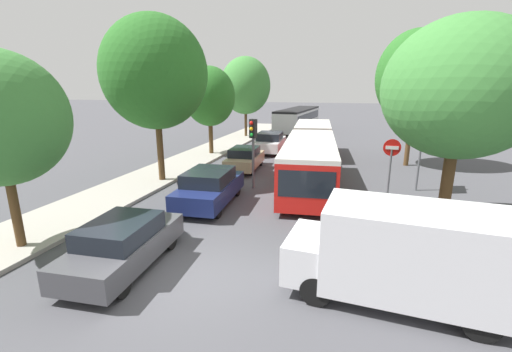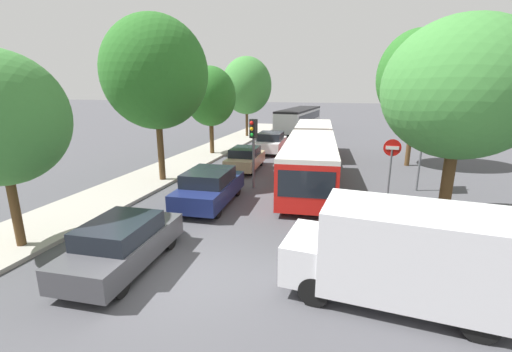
{
  "view_description": "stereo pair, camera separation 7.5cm",
  "coord_description": "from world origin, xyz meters",
  "px_view_note": "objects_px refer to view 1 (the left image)",
  "views": [
    {
      "loc": [
        3.96,
        -7.28,
        4.91
      ],
      "look_at": [
        0.2,
        6.3,
        1.2
      ],
      "focal_mm": 24.0,
      "sensor_mm": 36.0,
      "label": 1
    },
    {
      "loc": [
        4.03,
        -7.26,
        4.91
      ],
      "look_at": [
        0.2,
        6.3,
        1.2
      ],
      "focal_mm": 24.0,
      "sensor_mm": 36.0,
      "label": 2
    }
  ],
  "objects_px": {
    "city_bus_rear": "(298,118)",
    "tree_right_mid": "(416,77)",
    "queued_car_navy": "(210,187)",
    "no_entry_sign": "(391,162)",
    "direction_sign_post": "(422,138)",
    "tree_right_near": "(461,89)",
    "traffic_light": "(253,138)",
    "white_van": "(406,253)",
    "tree_left_far": "(210,97)",
    "tree_left_mid": "(155,73)",
    "tree_left_distant": "(246,86)",
    "articulated_bus": "(311,149)",
    "queued_car_graphite": "(123,244)",
    "queued_car_tan": "(245,158)",
    "queued_car_white": "(270,142)"
  },
  "relations": [
    {
      "from": "queued_car_white",
      "to": "no_entry_sign",
      "type": "relative_size",
      "value": 1.59
    },
    {
      "from": "city_bus_rear",
      "to": "queued_car_graphite",
      "type": "xyz_separation_m",
      "value": [
        0.01,
        -31.46,
        -0.72
      ]
    },
    {
      "from": "queued_car_tan",
      "to": "tree_left_distant",
      "type": "height_order",
      "value": "tree_left_distant"
    },
    {
      "from": "tree_right_mid",
      "to": "tree_right_near",
      "type": "bearing_deg",
      "value": -91.1
    },
    {
      "from": "queued_car_graphite",
      "to": "queued_car_tan",
      "type": "relative_size",
      "value": 1.04
    },
    {
      "from": "city_bus_rear",
      "to": "traffic_light",
      "type": "bearing_deg",
      "value": -171.76
    },
    {
      "from": "queued_car_white",
      "to": "tree_right_mid",
      "type": "xyz_separation_m",
      "value": [
        9.42,
        -2.06,
        4.64
      ]
    },
    {
      "from": "articulated_bus",
      "to": "queued_car_tan",
      "type": "distance_m",
      "value": 3.99
    },
    {
      "from": "white_van",
      "to": "tree_right_mid",
      "type": "xyz_separation_m",
      "value": [
        2.15,
        15.39,
        4.18
      ]
    },
    {
      "from": "queued_car_navy",
      "to": "city_bus_rear",
      "type": "bearing_deg",
      "value": -2.58
    },
    {
      "from": "traffic_light",
      "to": "tree_left_far",
      "type": "height_order",
      "value": "tree_left_far"
    },
    {
      "from": "traffic_light",
      "to": "tree_left_distant",
      "type": "relative_size",
      "value": 0.44
    },
    {
      "from": "tree_left_far",
      "to": "tree_left_mid",
      "type": "bearing_deg",
      "value": -87.3
    },
    {
      "from": "direction_sign_post",
      "to": "no_entry_sign",
      "type": "bearing_deg",
      "value": 69.9
    },
    {
      "from": "tree_left_far",
      "to": "queued_car_navy",
      "type": "bearing_deg",
      "value": -67.63
    },
    {
      "from": "articulated_bus",
      "to": "queued_car_graphite",
      "type": "bearing_deg",
      "value": -21.69
    },
    {
      "from": "articulated_bus",
      "to": "white_van",
      "type": "distance_m",
      "value": 12.6
    },
    {
      "from": "tree_left_mid",
      "to": "tree_left_distant",
      "type": "bearing_deg",
      "value": 91.85
    },
    {
      "from": "queued_car_navy",
      "to": "direction_sign_post",
      "type": "xyz_separation_m",
      "value": [
        8.84,
        4.58,
        1.8
      ]
    },
    {
      "from": "queued_car_white",
      "to": "traffic_light",
      "type": "relative_size",
      "value": 1.32
    },
    {
      "from": "tree_left_mid",
      "to": "no_entry_sign",
      "type": "bearing_deg",
      "value": -3.36
    },
    {
      "from": "tree_left_mid",
      "to": "tree_left_far",
      "type": "distance_m",
      "value": 7.67
    },
    {
      "from": "no_entry_sign",
      "to": "tree_left_far",
      "type": "bearing_deg",
      "value": -125.52
    },
    {
      "from": "white_van",
      "to": "direction_sign_post",
      "type": "bearing_deg",
      "value": -95.99
    },
    {
      "from": "queued_car_tan",
      "to": "white_van",
      "type": "height_order",
      "value": "white_van"
    },
    {
      "from": "city_bus_rear",
      "to": "white_van",
      "type": "height_order",
      "value": "city_bus_rear"
    },
    {
      "from": "queued_car_navy",
      "to": "queued_car_tan",
      "type": "distance_m",
      "value": 6.48
    },
    {
      "from": "queued_car_white",
      "to": "direction_sign_post",
      "type": "relative_size",
      "value": 1.24
    },
    {
      "from": "traffic_light",
      "to": "no_entry_sign",
      "type": "xyz_separation_m",
      "value": [
        6.18,
        -0.84,
        -0.62
      ]
    },
    {
      "from": "articulated_bus",
      "to": "no_entry_sign",
      "type": "xyz_separation_m",
      "value": [
        3.83,
        -4.99,
        0.52
      ]
    },
    {
      "from": "queued_car_navy",
      "to": "no_entry_sign",
      "type": "height_order",
      "value": "no_entry_sign"
    },
    {
      "from": "white_van",
      "to": "tree_left_far",
      "type": "distance_m",
      "value": 19.18
    },
    {
      "from": "city_bus_rear",
      "to": "queued_car_white",
      "type": "relative_size",
      "value": 2.6
    },
    {
      "from": "direction_sign_post",
      "to": "tree_right_mid",
      "type": "relative_size",
      "value": 0.44
    },
    {
      "from": "city_bus_rear",
      "to": "tree_right_near",
      "type": "height_order",
      "value": "tree_right_near"
    },
    {
      "from": "direction_sign_post",
      "to": "tree_right_near",
      "type": "bearing_deg",
      "value": 102.38
    },
    {
      "from": "city_bus_rear",
      "to": "tree_right_mid",
      "type": "height_order",
      "value": "tree_right_mid"
    },
    {
      "from": "traffic_light",
      "to": "tree_right_near",
      "type": "xyz_separation_m",
      "value": [
        7.84,
        -2.9,
        2.31
      ]
    },
    {
      "from": "city_bus_rear",
      "to": "articulated_bus",
      "type": "bearing_deg",
      "value": -164.08
    },
    {
      "from": "tree_left_distant",
      "to": "tree_right_mid",
      "type": "relative_size",
      "value": 0.93
    },
    {
      "from": "tree_right_near",
      "to": "white_van",
      "type": "bearing_deg",
      "value": -111.2
    },
    {
      "from": "city_bus_rear",
      "to": "direction_sign_post",
      "type": "xyz_separation_m",
      "value": [
        9.08,
        -21.38,
        1.14
      ]
    },
    {
      "from": "articulated_bus",
      "to": "queued_car_graphite",
      "type": "height_order",
      "value": "articulated_bus"
    },
    {
      "from": "articulated_bus",
      "to": "no_entry_sign",
      "type": "distance_m",
      "value": 6.31
    },
    {
      "from": "white_van",
      "to": "articulated_bus",
      "type": "bearing_deg",
      "value": -68.84
    },
    {
      "from": "queued_car_navy",
      "to": "tree_left_mid",
      "type": "relative_size",
      "value": 0.54
    },
    {
      "from": "queued_car_graphite",
      "to": "no_entry_sign",
      "type": "height_order",
      "value": "no_entry_sign"
    },
    {
      "from": "articulated_bus",
      "to": "queued_car_navy",
      "type": "relative_size",
      "value": 3.56
    },
    {
      "from": "direction_sign_post",
      "to": "tree_left_distant",
      "type": "relative_size",
      "value": 0.47
    },
    {
      "from": "white_van",
      "to": "tree_right_near",
      "type": "height_order",
      "value": "tree_right_near"
    }
  ]
}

